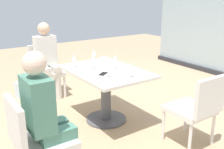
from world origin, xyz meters
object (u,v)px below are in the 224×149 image
Objects in this scene: wine_glass_3 at (93,59)px; coffee_cup at (104,60)px; wine_glass_0 at (74,58)px; wine_glass_1 at (108,67)px; wine_glass_5 at (115,59)px; cell_phone_on_table at (103,74)px; wine_glass_4 at (94,53)px; chair_side_end at (46,67)px; person_front_right at (46,113)px; chair_far_right at (197,106)px; dining_table_main at (106,84)px; chair_front_right at (35,137)px; wine_glass_2 at (131,67)px; person_side_end at (47,57)px; handbag_1 at (25,90)px.

wine_glass_3 reaches higher than coffee_cup.
wine_glass_1 is (0.66, 0.13, 0.00)m from wine_glass_0.
wine_glass_5 reaches higher than cell_phone_on_table.
wine_glass_0 is at bearing -73.83° from wine_glass_4.
chair_side_end is 4.70× the size of wine_glass_4.
person_front_right reaches higher than wine_glass_3.
wine_glass_3 is at bearing -156.31° from chair_far_right.
wine_glass_1 is at bearing -142.95° from chair_far_right.
dining_table_main is 0.46m from wine_glass_1.
cell_phone_on_table is (-0.61, 0.99, 0.03)m from person_front_right.
wine_glass_3 is at bearing 129.09° from chair_front_right.
chair_front_right is 1.39m from wine_glass_2.
chair_front_right is at bearing -22.88° from chair_side_end.
person_side_end reaches higher than wine_glass_0.
wine_glass_0 is (-1.49, -0.76, 0.37)m from chair_far_right.
wine_glass_3 is (1.22, 0.24, 0.37)m from chair_side_end.
person_front_right is 6.81× the size of wine_glass_5.
chair_far_right is 6.04× the size of cell_phone_on_table.
person_side_end is at bearing 158.65° from person_front_right.
wine_glass_1 is 1.00× the size of wine_glass_5.
dining_table_main is 1.36m from person_front_right.
chair_front_right is 1.85m from wine_glass_4.
wine_glass_1 reaches higher than chair_far_right.
wine_glass_2 is at bearing 56.84° from wine_glass_1.
coffee_cup reaches higher than dining_table_main.
wine_glass_3 is at bearing 12.02° from person_side_end.
dining_table_main is 1.44m from chair_front_right.
chair_far_right is 2.85m from handbag_1.
person_side_end is 1.08m from coffee_cup.
cell_phone_on_table is (0.31, -0.04, -0.13)m from wine_glass_3.
wine_glass_1 is (1.57, 0.17, 0.16)m from person_side_end.
wine_glass_5 is at bearing 92.01° from dining_table_main.
handbag_1 is at bearing 169.11° from person_front_right.
wine_glass_2 is at bearing 0.27° from cell_phone_on_table.
chair_side_end is at bearing 159.64° from person_front_right.
dining_table_main is 6.57× the size of wine_glass_1.
wine_glass_3 is 1.00× the size of wine_glass_5.
person_front_right and person_side_end have the same top height.
person_front_right reaches higher than coffee_cup.
wine_glass_5 is 0.34m from cell_phone_on_table.
person_side_end is 6.81× the size of wine_glass_1.
person_front_right is 1.74m from wine_glass_4.
wine_glass_0 is at bearing -153.04° from chair_far_right.
coffee_cup is 0.57m from cell_phone_on_table.
handbag_1 is (-1.88, -0.77, -0.72)m from wine_glass_2.
dining_table_main is at bearing 102.76° from cell_phone_on_table.
person_front_right reaches higher than wine_glass_1.
person_side_end is at bearing -151.99° from wine_glass_4.
chair_front_right is 6.04× the size of cell_phone_on_table.
dining_table_main is 0.59m from wine_glass_4.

